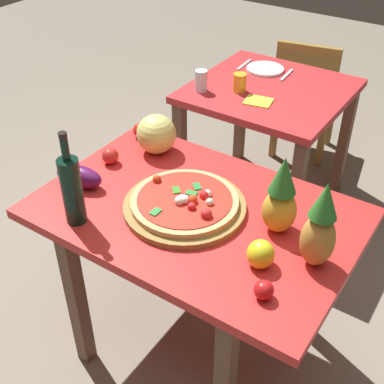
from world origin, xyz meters
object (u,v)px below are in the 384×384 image
dinner_plate (265,69)px  eggplant (79,176)px  drinking_glass_juice (240,83)px  pineapple_left (320,229)px  pineapple_right (281,199)px  napkin_folded (258,101)px  display_table (196,230)px  fork_utensil (244,65)px  knife_utensil (287,75)px  tomato_beside_pepper (110,156)px  wine_bottle (72,189)px  tomato_near_board (264,290)px  tomato_by_bottle (140,130)px  bell_pepper (261,254)px  dining_chair (306,93)px  melon (156,134)px  pizza_board (185,206)px  pizza (185,201)px  background_table (268,108)px  drinking_glass_water (201,81)px

dinner_plate → eggplant: bearing=-93.2°
drinking_glass_juice → pineapple_left: bearing=-50.0°
pineapple_right → napkin_folded: size_ratio=2.18×
display_table → fork_utensil: fork_utensil is taller
eggplant → pineapple_right: bearing=14.1°
knife_utensil → tomato_beside_pepper: bearing=-104.4°
pineapple_left → fork_utensil: size_ratio=1.81×
pineapple_left → drinking_glass_juice: pineapple_left is taller
wine_bottle → tomato_near_board: bearing=3.5°
eggplant → dinner_plate: size_ratio=0.91×
wine_bottle → napkin_folded: size_ratio=2.63×
pineapple_right → tomato_by_bottle: (-0.82, 0.25, -0.10)m
display_table → tomato_by_bottle: 0.62m
bell_pepper → tomato_near_board: (0.08, -0.12, -0.01)m
dining_chair → pineapple_left: (0.76, -1.80, 0.43)m
dining_chair → tomato_near_board: dining_chair is taller
melon → drinking_glass_juice: 0.75m
dining_chair → eggplant: size_ratio=4.25×
wine_bottle → dinner_plate: bearing=92.1°
wine_bottle → drinking_glass_juice: wine_bottle is taller
pineapple_left → tomato_by_bottle: pineapple_left is taller
dining_chair → tomato_near_board: size_ratio=13.40×
wine_bottle → bell_pepper: bearing=14.0°
fork_utensil → knife_utensil: (0.28, 0.00, 0.00)m
dining_chair → knife_utensil: bearing=83.3°
eggplant → tomato_near_board: size_ratio=3.15×
pizza_board → pineapple_right: pineapple_right is taller
dining_chair → pizza: 1.84m
pineapple_left → eggplant: (-0.96, -0.11, -0.10)m
pizza → knife_utensil: 1.38m
background_table → pineapple_left: size_ratio=2.55×
drinking_glass_juice → tomato_by_bottle: bearing=-101.3°
tomato_by_bottle → drinking_glass_juice: drinking_glass_juice is taller
tomato_near_board → tomato_by_bottle: bearing=148.7°
pizza_board → pizza: bearing=-8.5°
wine_bottle → pineapple_right: 0.73m
pizza → tomato_by_bottle: size_ratio=5.83×
pizza_board → dinner_plate: 1.40m
pineapple_right → eggplant: (-0.78, -0.20, -0.09)m
drinking_glass_water → knife_utensil: drinking_glass_water is taller
pizza → drinking_glass_water: 1.05m
drinking_glass_juice → dinner_plate: (-0.01, 0.33, -0.04)m
pineapple_left → dinner_plate: (-0.87, 1.36, -0.14)m
pizza → wine_bottle: bearing=-137.3°
wine_bottle → tomato_beside_pepper: bearing=112.8°
tomato_by_bottle → pineapple_right: bearing=-16.7°
display_table → pineapple_left: pineapple_left is taller
wine_bottle → pineapple_left: (0.81, 0.27, 0.01)m
tomato_by_bottle → drinking_glass_juice: bearing=78.7°
drinking_glass_water → dinner_plate: bearing=69.7°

